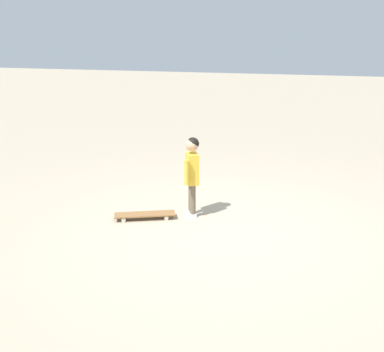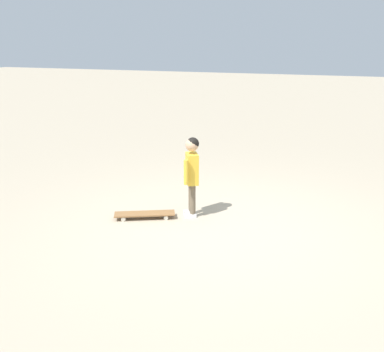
% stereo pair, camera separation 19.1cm
% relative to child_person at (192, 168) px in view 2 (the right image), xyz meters
% --- Properties ---
extents(ground_plane, '(50.00, 50.00, 0.00)m').
position_rel_child_person_xyz_m(ground_plane, '(-0.50, 0.33, -0.66)').
color(ground_plane, tan).
extents(child_person, '(0.26, 0.41, 1.06)m').
position_rel_child_person_xyz_m(child_person, '(0.00, 0.00, 0.00)').
color(child_person, brown).
rests_on(child_person, ground).
extents(skateboard, '(0.79, 0.51, 0.07)m').
position_rel_child_person_xyz_m(skateboard, '(0.55, 0.30, -0.60)').
color(skateboard, olive).
rests_on(skateboard, ground).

